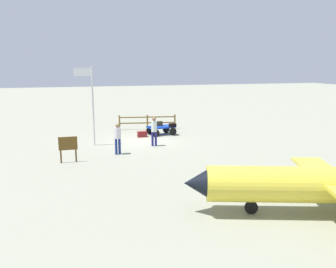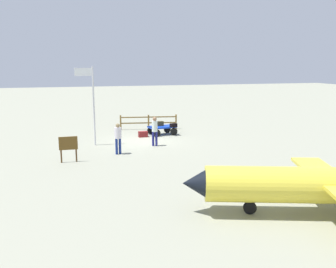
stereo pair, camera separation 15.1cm
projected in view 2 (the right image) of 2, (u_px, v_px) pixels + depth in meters
The scene contains 11 objects.
ground_plane at pixel (144, 141), 23.52m from camera, with size 120.00×120.00×0.00m, color gray.
luggage_cart at pixel (162, 129), 25.51m from camera, with size 2.04×1.48×0.61m.
suitcase_navy at pixel (160, 124), 25.61m from camera, with size 0.54×0.30×0.32m.
suitcase_tan at pixel (174, 125), 25.16m from camera, with size 0.52×0.44×0.24m.
suitcase_olive at pixel (143, 134), 24.74m from camera, with size 0.63×0.35×0.39m.
worker_lead at pixel (155, 129), 21.89m from camera, with size 0.42×0.42×1.78m.
worker_trailing at pixel (118, 136), 19.88m from camera, with size 0.47×0.47×1.72m.
airplane_near at pixel (325, 185), 11.76m from camera, with size 9.07×5.81×2.83m.
flagpole at pixel (91, 99), 21.73m from camera, with size 1.10×0.10×4.79m.
signboard at pixel (68, 146), 18.26m from camera, with size 0.92×0.09×1.33m.
wooden_fence at pixel (149, 121), 27.57m from camera, with size 4.28×0.83×1.12m.
Camera 2 is at (4.83, 22.55, 4.90)m, focal length 38.76 mm.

